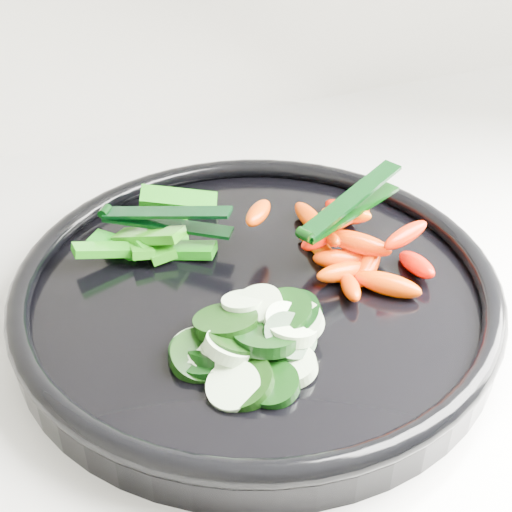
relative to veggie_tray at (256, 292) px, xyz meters
name	(u,v)px	position (x,y,z in m)	size (l,w,h in m)	color
veggie_tray	(256,292)	(0.00, 0.00, 0.00)	(0.39, 0.39, 0.04)	black
cucumber_pile	(242,343)	(-0.04, -0.06, 0.01)	(0.13, 0.12, 0.04)	black
carrot_pile	(348,243)	(0.08, 0.00, 0.02)	(0.14, 0.16, 0.05)	#F02E00
pepper_pile	(153,236)	(-0.06, 0.09, 0.01)	(0.14, 0.11, 0.04)	#1F6209
tong_carrot	(348,207)	(0.08, 0.01, 0.05)	(0.11, 0.06, 0.02)	black
tong_pepper	(163,218)	(-0.05, 0.09, 0.03)	(0.10, 0.08, 0.02)	black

